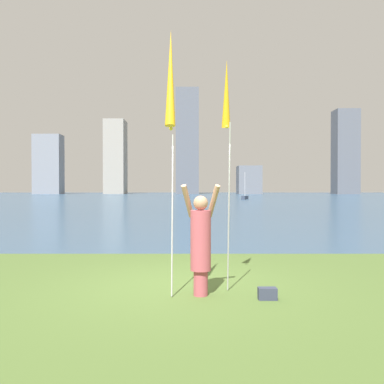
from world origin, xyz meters
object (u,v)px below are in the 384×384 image
kite_flag_right (225,100)px  bag (266,294)px  person (199,241)px  kite_flag_left (169,83)px  sailboat_0 (243,197)px

kite_flag_right → bag: 3.41m
person → kite_flag_left: size_ratio=0.43×
kite_flag_right → sailboat_0: size_ratio=1.04×
kite_flag_left → sailboat_0: size_ratio=1.09×
sailboat_0 → bag: bearing=-97.1°
person → bag: bearing=-12.8°
kite_flag_right → sailboat_0: bearing=82.1°
person → bag: (1.06, -0.25, -0.81)m
kite_flag_right → kite_flag_left: bearing=-133.6°
kite_flag_left → bag: bearing=6.4°
person → sailboat_0: bearing=82.3°
kite_flag_right → sailboat_0: kite_flag_right is taller
person → kite_flag_left: (-0.47, -0.42, 2.50)m
kite_flag_left → bag: 3.65m
bag → sailboat_0: sailboat_0 is taller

